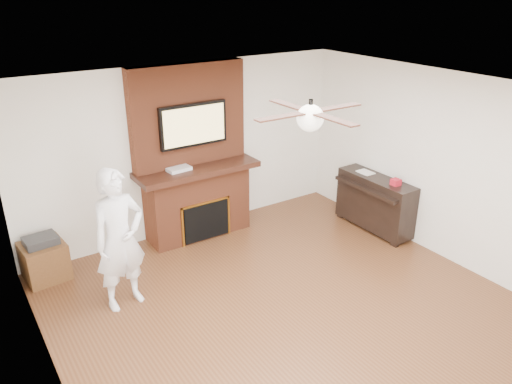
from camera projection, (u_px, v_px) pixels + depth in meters
room_shell at (306, 220)px, 5.13m from camera, size 5.36×5.86×2.86m
fireplace at (194, 170)px, 7.18m from camera, size 1.78×0.64×2.50m
tv at (193, 125)px, 6.88m from camera, size 1.00×0.08×0.60m
ceiling_fan at (310, 117)px, 4.70m from camera, size 1.21×1.21×0.31m
person at (120, 240)px, 5.58m from camera, size 0.67×0.50×1.68m
side_table at (44, 259)px, 6.31m from camera, size 0.55×0.55×0.58m
piano at (375, 202)px, 7.50m from camera, size 0.48×1.28×0.93m
cable_box at (179, 169)px, 6.92m from camera, size 0.34×0.22×0.05m
candle_orange at (191, 239)px, 7.24m from camera, size 0.07×0.07×0.10m
candle_green at (203, 236)px, 7.35m from camera, size 0.07×0.07×0.10m
candle_cream at (215, 232)px, 7.44m from camera, size 0.07×0.07×0.12m
candle_blue at (220, 230)px, 7.54m from camera, size 0.06×0.06×0.08m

